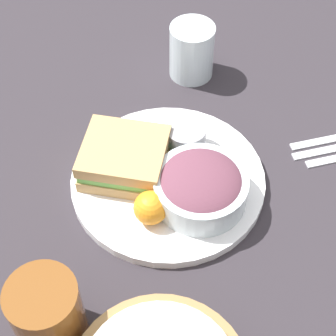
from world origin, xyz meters
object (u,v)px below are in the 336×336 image
Objects in this scene: sandwich at (125,158)px; salad_bowl at (201,186)px; plate at (168,180)px; water_glass at (192,51)px; dressing_cup at (186,138)px; drink_glass at (48,315)px.

sandwich is 1.06× the size of salad_bowl.
salad_bowl is at bearing 150.52° from sandwich.
plate is 2.02× the size of sandwich.
plate is at bearing 163.26° from sandwich.
sandwich is 1.46× the size of water_glass.
dressing_cup is at bearing -82.38° from salad_bowl.
sandwich is 2.36× the size of dressing_cup.
sandwich is 1.27× the size of drink_glass.
water_glass is at bearing -113.96° from drink_glass.
water_glass is at bearing -102.70° from plate.
drink_glass reaches higher than dressing_cup.
salad_bowl is (-0.04, 0.04, 0.03)m from plate.
water_glass is (-0.11, -0.21, 0.01)m from sandwich.
dressing_cup reaches higher than plate.
plate is at bearing -43.49° from salad_bowl.
sandwich reaches higher than plate.
drink_glass is (0.08, 0.22, 0.01)m from sandwich.
sandwich is at bearing 62.38° from water_glass.
dressing_cup is (-0.03, -0.05, 0.03)m from plate.
salad_bowl is 0.09m from dressing_cup.
drink_glass is at bearing 69.60° from sandwich.
plate is 2.57× the size of drink_glass.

